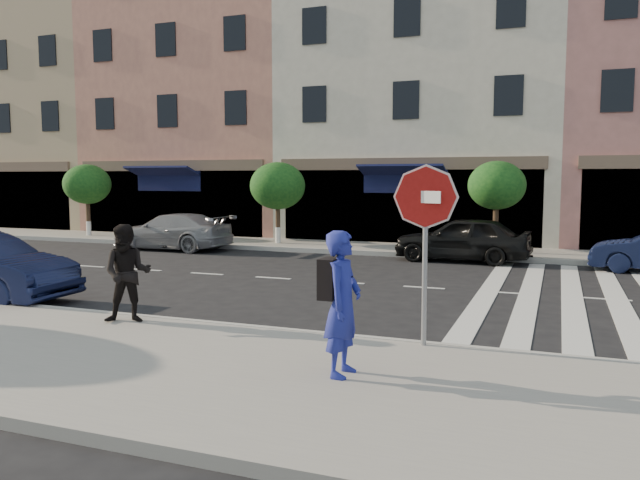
{
  "coord_description": "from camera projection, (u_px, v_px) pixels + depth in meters",
  "views": [
    {
      "loc": [
        4.95,
        -10.67,
        2.63
      ],
      "look_at": [
        0.56,
        0.79,
        1.4
      ],
      "focal_mm": 35.0,
      "sensor_mm": 36.0,
      "label": 1
    }
  ],
  "objects": [
    {
      "name": "ground",
      "position": [
        278.0,
        315.0,
        11.94
      ],
      "size": [
        120.0,
        120.0,
        0.0
      ],
      "primitive_type": "plane",
      "color": "black",
      "rests_on": "ground"
    },
    {
      "name": "sidewalk_near",
      "position": [
        162.0,
        367.0,
        8.45
      ],
      "size": [
        60.0,
        4.5,
        0.15
      ],
      "primitive_type": "cube",
      "color": "gray",
      "rests_on": "ground"
    },
    {
      "name": "sidewalk_far",
      "position": [
        408.0,
        250.0,
        22.16
      ],
      "size": [
        60.0,
        3.0,
        0.15
      ],
      "primitive_type": "cube",
      "color": "gray",
      "rests_on": "ground"
    },
    {
      "name": "building_west_far",
      "position": [
        49.0,
        117.0,
        34.98
      ],
      "size": [
        12.0,
        9.0,
        12.0
      ],
      "primitive_type": "cube",
      "color": "tan",
      "rests_on": "ground"
    },
    {
      "name": "building_west_mid",
      "position": [
        220.0,
        89.0,
        30.96
      ],
      "size": [
        10.0,
        9.0,
        14.0
      ],
      "primitive_type": "cube",
      "color": "tan",
      "rests_on": "ground"
    },
    {
      "name": "building_centre",
      "position": [
        430.0,
        112.0,
        27.37
      ],
      "size": [
        11.0,
        9.0,
        11.0
      ],
      "primitive_type": "cube",
      "color": "beige",
      "rests_on": "ground"
    },
    {
      "name": "street_tree_wa",
      "position": [
        87.0,
        185.0,
        26.73
      ],
      "size": [
        2.0,
        2.0,
        3.05
      ],
      "color": "#473323",
      "rests_on": "sidewalk_far"
    },
    {
      "name": "street_tree_wb",
      "position": [
        278.0,
        186.0,
        23.53
      ],
      "size": [
        2.1,
        2.1,
        3.06
      ],
      "color": "#473323",
      "rests_on": "sidewalk_far"
    },
    {
      "name": "street_tree_c",
      "position": [
        497.0,
        186.0,
        20.67
      ],
      "size": [
        1.9,
        1.9,
        3.04
      ],
      "color": "#473323",
      "rests_on": "sidewalk_far"
    },
    {
      "name": "stop_sign",
      "position": [
        425.0,
        215.0,
        9.07
      ],
      "size": [
        0.91,
        0.31,
        2.68
      ],
      "rotation": [
        0.0,
        0.0,
        -0.3
      ],
      "color": "gray",
      "rests_on": "sidewalk_near"
    },
    {
      "name": "photographer",
      "position": [
        343.0,
        304.0,
        7.78
      ],
      "size": [
        0.45,
        0.68,
        1.83
      ],
      "primitive_type": "imported",
      "rotation": [
        0.0,
        0.0,
        1.55
      ],
      "color": "navy",
      "rests_on": "sidewalk_near"
    },
    {
      "name": "walker",
      "position": [
        127.0,
        273.0,
        10.67
      ],
      "size": [
        1.03,
        0.95,
        1.69
      ],
      "primitive_type": "imported",
      "rotation": [
        0.0,
        0.0,
        0.48
      ],
      "color": "black",
      "rests_on": "sidewalk_near"
    },
    {
      "name": "car_far_left",
      "position": [
        172.0,
        232.0,
        22.78
      ],
      "size": [
        4.65,
        2.02,
        1.33
      ],
      "primitive_type": "imported",
      "rotation": [
        0.0,
        0.0,
        -1.61
      ],
      "color": "gray",
      "rests_on": "ground"
    },
    {
      "name": "car_far_mid",
      "position": [
        462.0,
        239.0,
        19.56
      ],
      "size": [
        4.28,
        1.9,
        1.43
      ],
      "primitive_type": "imported",
      "rotation": [
        0.0,
        0.0,
        -1.62
      ],
      "color": "black",
      "rests_on": "ground"
    }
  ]
}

